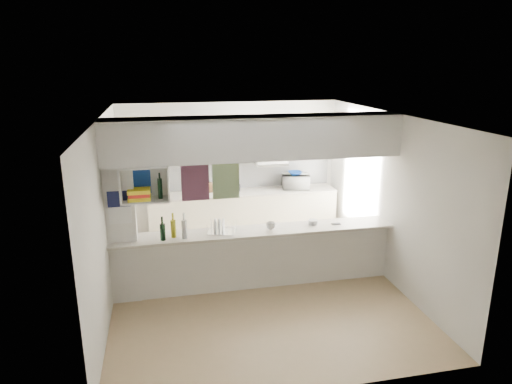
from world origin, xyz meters
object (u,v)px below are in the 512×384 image
object	(u,v)px
wine_bottles	(174,229)
microwave	(296,182)
dish_rack	(222,227)
bowl	(295,173)

from	to	relation	value
wine_bottles	microwave	bearing A→B (deg)	41.65
microwave	wine_bottles	bearing A→B (deg)	51.43
microwave	dish_rack	size ratio (longest dim) A/B	1.09
microwave	dish_rack	xyz separation A→B (m)	(-1.75, -2.06, -0.06)
microwave	wine_bottles	size ratio (longest dim) A/B	1.36
microwave	wine_bottles	xyz separation A→B (m)	(-2.44, -2.17, -0.00)
bowl	wine_bottles	world-z (taller)	wine_bottles
microwave	bowl	world-z (taller)	bowl
microwave	dish_rack	bearing A→B (deg)	59.40
microwave	bowl	xyz separation A→B (m)	(-0.03, -0.02, 0.18)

